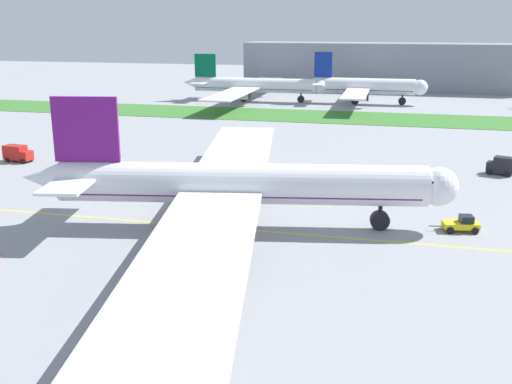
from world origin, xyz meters
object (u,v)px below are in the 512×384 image
(service_truck_fuel_bowser, at_px, (17,153))
(pushback_tug, at_px, (462,224))
(service_truck_baggage_loader, at_px, (501,165))
(parked_airliner_far_centre, at_px, (363,87))
(ground_crew_wingwalker_port, at_px, (170,205))
(parked_airliner_far_left, at_px, (252,85))
(airliner_foreground, at_px, (234,185))

(service_truck_fuel_bowser, bearing_deg, pushback_tug, -15.24)
(service_truck_fuel_bowser, bearing_deg, service_truck_baggage_loader, 7.15)
(service_truck_fuel_bowser, xyz_separation_m, parked_airliner_far_centre, (58.13, 101.88, 3.93))
(pushback_tug, distance_m, service_truck_fuel_bowser, 82.66)
(ground_crew_wingwalker_port, bearing_deg, pushback_tug, 1.43)
(parked_airliner_far_left, relative_size, parked_airliner_far_centre, 1.25)
(service_truck_baggage_loader, bearing_deg, parked_airliner_far_centre, 108.73)
(airliner_foreground, relative_size, parked_airliner_far_left, 1.14)
(ground_crew_wingwalker_port, bearing_deg, service_truck_fuel_bowser, 150.48)
(ground_crew_wingwalker_port, relative_size, service_truck_baggage_loader, 0.32)
(ground_crew_wingwalker_port, bearing_deg, parked_airliner_far_left, 98.60)
(airliner_foreground, bearing_deg, ground_crew_wingwalker_port, 158.29)
(pushback_tug, relative_size, ground_crew_wingwalker_port, 4.02)
(airliner_foreground, height_order, parked_airliner_far_left, airliner_foreground)
(airliner_foreground, bearing_deg, pushback_tug, 10.38)
(airliner_foreground, distance_m, service_truck_fuel_bowser, 57.77)
(service_truck_baggage_loader, distance_m, parked_airliner_far_centre, 95.88)
(service_truck_fuel_bowser, distance_m, parked_airliner_far_left, 102.29)
(pushback_tug, bearing_deg, parked_airliner_far_centre, 99.92)
(pushback_tug, xyz_separation_m, service_truck_baggage_loader, (9.15, 32.89, 0.70))
(airliner_foreground, relative_size, service_truck_baggage_loader, 18.43)
(service_truck_baggage_loader, bearing_deg, pushback_tug, -105.54)
(airliner_foreground, relative_size, parked_airliner_far_centre, 1.43)
(service_truck_baggage_loader, xyz_separation_m, parked_airliner_far_centre, (-30.77, 90.72, 3.92))
(airliner_foreground, relative_size, pushback_tug, 14.30)
(airliner_foreground, bearing_deg, parked_airliner_far_centre, 86.79)
(service_truck_baggage_loader, height_order, parked_airliner_far_centre, parked_airliner_far_centre)
(ground_crew_wingwalker_port, relative_size, parked_airliner_far_left, 0.02)
(ground_crew_wingwalker_port, distance_m, service_truck_fuel_bowser, 46.12)
(parked_airliner_far_centre, bearing_deg, airliner_foreground, -93.21)
(parked_airliner_far_centre, bearing_deg, parked_airliner_far_left, -176.93)
(pushback_tug, height_order, service_truck_fuel_bowser, service_truck_fuel_bowser)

